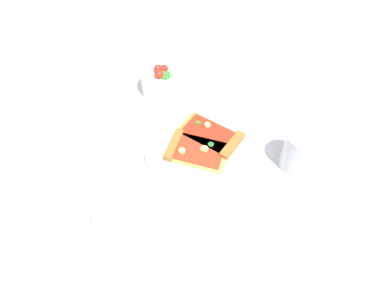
% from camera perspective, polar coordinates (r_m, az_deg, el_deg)
% --- Properties ---
extents(ground_plane, '(2.40, 2.40, 0.00)m').
position_cam_1_polar(ground_plane, '(0.87, 1.60, 0.31)').
color(ground_plane, silver).
rests_on(ground_plane, ground).
extents(plate, '(0.27, 0.27, 0.01)m').
position_cam_1_polar(plate, '(0.85, 1.39, -0.60)').
color(plate, white).
rests_on(plate, ground_plane).
extents(pizza_slice_near, '(0.15, 0.09, 0.02)m').
position_cam_1_polar(pizza_slice_near, '(0.86, 3.41, 1.20)').
color(pizza_slice_near, gold).
rests_on(pizza_slice_near, plate).
extents(pizza_slice_far, '(0.16, 0.13, 0.02)m').
position_cam_1_polar(pizza_slice_far, '(0.83, 0.29, -0.98)').
color(pizza_slice_far, '#E5B256').
rests_on(pizza_slice_far, plate).
extents(salad_bowl, '(0.12, 0.12, 0.09)m').
position_cam_1_polar(salad_bowl, '(0.98, -4.62, 10.21)').
color(salad_bowl, white).
rests_on(salad_bowl, ground_plane).
extents(soda_glass, '(0.08, 0.08, 0.10)m').
position_cam_1_polar(soda_glass, '(0.83, 16.90, -1.18)').
color(soda_glass, silver).
rests_on(soda_glass, ground_plane).
extents(pepper_shaker, '(0.04, 0.04, 0.07)m').
position_cam_1_polar(pepper_shaker, '(0.74, -14.66, -11.12)').
color(pepper_shaker, silver).
rests_on(pepper_shaker, ground_plane).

